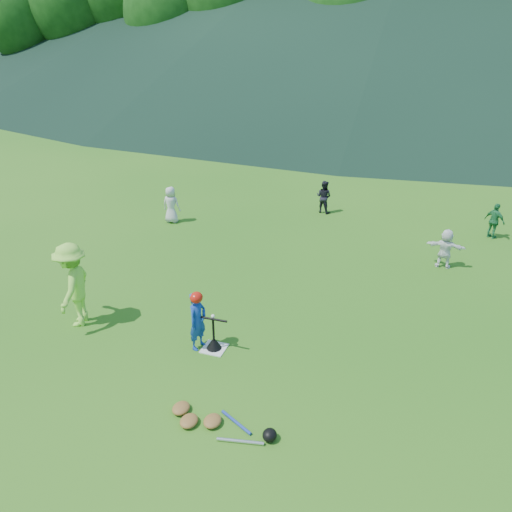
{
  "coord_description": "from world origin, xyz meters",
  "views": [
    {
      "loc": [
        3.39,
        -7.35,
        5.7
      ],
      "look_at": [
        0.0,
        2.5,
        0.9
      ],
      "focal_mm": 35.0,
      "sensor_mm": 36.0,
      "label": 1
    }
  ],
  "objects_px": {
    "fielder_b": "(324,197)",
    "equipment_pile": "(212,421)",
    "home_plate": "(214,348)",
    "fielder_a": "(171,205)",
    "batting_tee": "(214,343)",
    "batter_child": "(198,321)",
    "adult_coach": "(73,285)",
    "fielder_c": "(494,221)",
    "fielder_d": "(445,248)"
  },
  "relations": [
    {
      "from": "batter_child",
      "to": "adult_coach",
      "type": "height_order",
      "value": "adult_coach"
    },
    {
      "from": "adult_coach",
      "to": "fielder_c",
      "type": "height_order",
      "value": "adult_coach"
    },
    {
      "from": "home_plate",
      "to": "batter_child",
      "type": "xyz_separation_m",
      "value": [
        -0.3,
        -0.04,
        0.58
      ]
    },
    {
      "from": "equipment_pile",
      "to": "home_plate",
      "type": "bearing_deg",
      "value": 112.55
    },
    {
      "from": "batter_child",
      "to": "fielder_c",
      "type": "bearing_deg",
      "value": -23.0
    },
    {
      "from": "fielder_b",
      "to": "fielder_d",
      "type": "relative_size",
      "value": 1.05
    },
    {
      "from": "home_plate",
      "to": "equipment_pile",
      "type": "bearing_deg",
      "value": -67.45
    },
    {
      "from": "home_plate",
      "to": "equipment_pile",
      "type": "distance_m",
      "value": 2.04
    },
    {
      "from": "fielder_a",
      "to": "fielder_b",
      "type": "height_order",
      "value": "fielder_a"
    },
    {
      "from": "batter_child",
      "to": "fielder_d",
      "type": "xyz_separation_m",
      "value": [
        4.49,
        5.33,
        -0.07
      ]
    },
    {
      "from": "fielder_c",
      "to": "batting_tee",
      "type": "xyz_separation_m",
      "value": [
        -5.54,
        -7.84,
        -0.4
      ]
    },
    {
      "from": "home_plate",
      "to": "fielder_a",
      "type": "xyz_separation_m",
      "value": [
        -4.02,
        5.94,
        0.57
      ]
    },
    {
      "from": "batter_child",
      "to": "fielder_b",
      "type": "xyz_separation_m",
      "value": [
        0.66,
        8.46,
        -0.05
      ]
    },
    {
      "from": "home_plate",
      "to": "adult_coach",
      "type": "relative_size",
      "value": 0.25
    },
    {
      "from": "equipment_pile",
      "to": "fielder_b",
      "type": "bearing_deg",
      "value": 92.4
    },
    {
      "from": "adult_coach",
      "to": "fielder_a",
      "type": "bearing_deg",
      "value": 171.84
    },
    {
      "from": "fielder_d",
      "to": "adult_coach",
      "type": "bearing_deg",
      "value": 41.0
    },
    {
      "from": "fielder_b",
      "to": "batting_tee",
      "type": "distance_m",
      "value": 8.44
    },
    {
      "from": "fielder_c",
      "to": "equipment_pile",
      "type": "relative_size",
      "value": 0.59
    },
    {
      "from": "fielder_a",
      "to": "equipment_pile",
      "type": "height_order",
      "value": "fielder_a"
    },
    {
      "from": "home_plate",
      "to": "adult_coach",
      "type": "height_order",
      "value": "adult_coach"
    },
    {
      "from": "home_plate",
      "to": "fielder_a",
      "type": "height_order",
      "value": "fielder_a"
    },
    {
      "from": "fielder_b",
      "to": "equipment_pile",
      "type": "bearing_deg",
      "value": 107.64
    },
    {
      "from": "fielder_b",
      "to": "fielder_c",
      "type": "bearing_deg",
      "value": -171.09
    },
    {
      "from": "batting_tee",
      "to": "equipment_pile",
      "type": "xyz_separation_m",
      "value": [
        0.78,
        -1.88,
        -0.06
      ]
    },
    {
      "from": "batter_child",
      "to": "fielder_c",
      "type": "distance_m",
      "value": 9.81
    },
    {
      "from": "adult_coach",
      "to": "batting_tee",
      "type": "relative_size",
      "value": 2.66
    },
    {
      "from": "fielder_c",
      "to": "fielder_b",
      "type": "bearing_deg",
      "value": 30.65
    },
    {
      "from": "home_plate",
      "to": "fielder_c",
      "type": "bearing_deg",
      "value": 54.75
    },
    {
      "from": "fielder_d",
      "to": "fielder_c",
      "type": "bearing_deg",
      "value": -113.54
    },
    {
      "from": "fielder_a",
      "to": "batting_tee",
      "type": "bearing_deg",
      "value": 124.07
    },
    {
      "from": "batter_child",
      "to": "adult_coach",
      "type": "distance_m",
      "value": 2.78
    },
    {
      "from": "batter_child",
      "to": "equipment_pile",
      "type": "bearing_deg",
      "value": -135.94
    },
    {
      "from": "fielder_b",
      "to": "adult_coach",
      "type": "bearing_deg",
      "value": 83.3
    },
    {
      "from": "adult_coach",
      "to": "fielder_d",
      "type": "relative_size",
      "value": 1.73
    },
    {
      "from": "fielder_a",
      "to": "fielder_b",
      "type": "relative_size",
      "value": 1.06
    },
    {
      "from": "fielder_a",
      "to": "fielder_c",
      "type": "bearing_deg",
      "value": -168.78
    },
    {
      "from": "adult_coach",
      "to": "fielder_c",
      "type": "xyz_separation_m",
      "value": [
        8.61,
        7.9,
        -0.37
      ]
    },
    {
      "from": "adult_coach",
      "to": "home_plate",
      "type": "bearing_deg",
      "value": 73.92
    },
    {
      "from": "home_plate",
      "to": "fielder_d",
      "type": "relative_size",
      "value": 0.43
    },
    {
      "from": "home_plate",
      "to": "fielder_a",
      "type": "relative_size",
      "value": 0.39
    },
    {
      "from": "fielder_c",
      "to": "equipment_pile",
      "type": "xyz_separation_m",
      "value": [
        -4.76,
        -9.73,
        -0.46
      ]
    },
    {
      "from": "batter_child",
      "to": "fielder_c",
      "type": "height_order",
      "value": "batter_child"
    },
    {
      "from": "fielder_a",
      "to": "batting_tee",
      "type": "relative_size",
      "value": 1.71
    },
    {
      "from": "fielder_a",
      "to": "batting_tee",
      "type": "height_order",
      "value": "fielder_a"
    },
    {
      "from": "fielder_b",
      "to": "batting_tee",
      "type": "height_order",
      "value": "fielder_b"
    },
    {
      "from": "home_plate",
      "to": "batting_tee",
      "type": "distance_m",
      "value": 0.12
    },
    {
      "from": "adult_coach",
      "to": "fielder_b",
      "type": "xyz_separation_m",
      "value": [
        3.42,
        8.48,
        -0.36
      ]
    },
    {
      "from": "fielder_c",
      "to": "home_plate",
      "type": "bearing_deg",
      "value": 91.73
    },
    {
      "from": "fielder_d",
      "to": "batting_tee",
      "type": "xyz_separation_m",
      "value": [
        -4.18,
        -5.3,
        -0.39
      ]
    }
  ]
}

